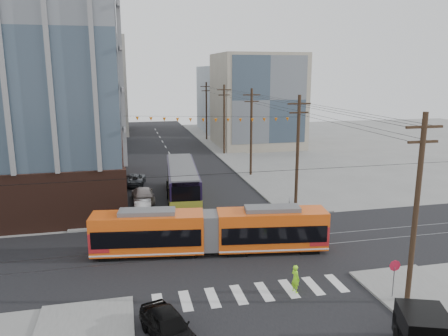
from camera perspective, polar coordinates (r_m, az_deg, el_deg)
The scene contains 16 objects.
ground at distance 29.97m, azimuth 1.94°, elevation -13.35°, with size 160.00×160.00×0.00m, color slate.
bg_bldg_nw_near at distance 78.75m, azimuth -20.53°, elevation 8.83°, with size 18.00×16.00×18.00m, color #8C99A5.
bg_bldg_ne_near at distance 77.68m, azimuth 4.30°, elevation 8.80°, with size 14.00×14.00×16.00m, color gray.
bg_bldg_nw_far at distance 98.31m, azimuth -17.37°, elevation 10.23°, with size 16.00×18.00×20.00m, color gray.
bg_bldg_ne_far at distance 97.48m, azimuth 1.90°, elevation 9.01°, with size 16.00×16.00×14.00m, color #8C99A5.
utility_pole_near at distance 26.45m, azimuth 23.77°, elevation -5.23°, with size 0.30×0.30×11.00m, color black.
utility_pole_far at distance 83.82m, azimuth -2.31°, elevation 7.39°, with size 0.30×0.30×11.00m, color black.
streetcar at distance 32.18m, azimuth -1.78°, elevation -8.28°, with size 17.06×2.40×3.29m, color #E05111, non-canonical shape.
city_bus at distance 44.96m, azimuth -5.48°, elevation -1.90°, with size 2.90×13.39×3.79m, color black, non-canonical shape.
black_sedan at distance 23.12m, azimuth -7.24°, elevation -19.81°, with size 1.79×4.44×1.51m, color black.
parked_car_silver at distance 41.67m, azimuth -10.55°, elevation -4.93°, with size 1.50×4.31×1.42m, color silver.
parked_car_white at distance 45.41m, azimuth -10.53°, elevation -3.39°, with size 2.13×5.25×1.52m, color beige.
parked_car_grey at distance 52.12m, azimuth -11.57°, elevation -1.46°, with size 2.24×4.85×1.35m, color #3F454B.
pedestrian at distance 27.43m, azimuth 9.31°, elevation -14.08°, with size 0.64×0.42×1.75m, color #9AFF22.
stop_sign at distance 28.05m, azimuth 21.26°, elevation -13.58°, with size 0.69×0.69×2.28m, color #BC1733, non-canonical shape.
jersey_barrier at distance 42.14m, azimuth 8.99°, elevation -5.07°, with size 0.96×4.28×0.86m, color gray.
Camera 1 is at (-7.03, -26.01, 13.11)m, focal length 35.00 mm.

